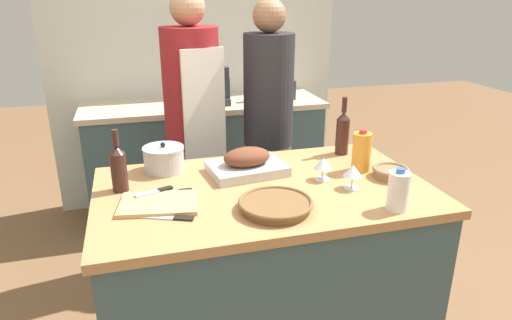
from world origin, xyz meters
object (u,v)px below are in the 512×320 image
stand_mixer (217,89)px  wine_glass_left (323,164)px  wicker_basket (276,205)px  cutting_board (159,204)px  milk_jug (398,191)px  condiment_bottle_short (253,91)px  wine_glass_right (353,172)px  knife_chef (169,218)px  knife_bread (175,191)px  wine_bottle_green (343,132)px  knife_paring (155,191)px  wine_bottle_dark (119,167)px  roasting_pan (247,164)px  condiment_bottle_tall (292,90)px  mixing_bowl (391,172)px  juice_jug (362,152)px  person_cook_guest (268,123)px  stock_pot (164,159)px  person_cook_aproned (193,123)px

stand_mixer → wine_glass_left: bearing=-82.9°
wicker_basket → cutting_board: (-0.44, 0.16, -0.01)m
milk_jug → condiment_bottle_short: 1.94m
wicker_basket → wine_glass_right: (0.38, 0.11, 0.06)m
milk_jug → knife_chef: milk_jug is taller
milk_jug → knife_bread: (-0.83, 0.40, -0.08)m
cutting_board → wine_glass_right: 0.83m
wine_bottle_green → knife_paring: 1.03m
milk_jug → wine_glass_right: milk_jug is taller
cutting_board → knife_chef: size_ratio=1.73×
milk_jug → wine_bottle_dark: (-1.05, 0.48, 0.03)m
wicker_basket → roasting_pan: bearing=91.9°
wicker_basket → wine_glass_right: size_ratio=2.73×
wine_glass_left → knife_chef: wine_glass_left is taller
cutting_board → knife_bread: (0.08, 0.11, -0.01)m
wine_bottle_dark → knife_bread: (0.23, -0.08, -0.10)m
wine_glass_right → condiment_bottle_tall: 1.71m
knife_paring → stand_mixer: size_ratio=0.59×
mixing_bowl → knife_bread: size_ratio=1.09×
milk_jug → stand_mixer: 1.93m
juice_jug → knife_paring: 0.97m
mixing_bowl → condiment_bottle_tall: condiment_bottle_tall is taller
wine_glass_left → wine_glass_right: wine_glass_right is taller
wine_bottle_dark → stand_mixer: bearing=63.8°
roasting_pan → person_cook_guest: person_cook_guest is taller
stock_pot → knife_bread: bearing=-84.9°
condiment_bottle_tall → wicker_basket: bearing=-111.5°
roasting_pan → knife_bread: (-0.35, -0.13, -0.04)m
knife_paring → condiment_bottle_short: 1.77m
stock_pot → stand_mixer: (0.49, 1.23, 0.06)m
person_cook_guest → knife_bread: bearing=-144.5°
stock_pot → wine_bottle_green: (0.92, -0.00, 0.06)m
cutting_board → knife_paring: bearing=94.8°
knife_chef → wine_bottle_dark: bearing=119.3°
wicker_basket → milk_jug: bearing=-14.7°
wine_glass_right → condiment_bottle_tall: bearing=79.2°
milk_jug → condiment_bottle_short: bearing=92.1°
condiment_bottle_short → person_cook_aproned: size_ratio=0.10×
person_cook_guest → wine_bottle_green: bearing=-83.5°
wine_glass_right → wine_bottle_dark: bearing=165.9°
stock_pot → wine_bottle_dark: wine_bottle_dark is taller
juice_jug → wine_glass_right: bearing=-126.6°
condiment_bottle_tall → milk_jug: bearing=-97.2°
mixing_bowl → stand_mixer: bearing=107.6°
person_cook_aproned → person_cook_guest: 0.47m
wine_glass_right → condiment_bottle_tall: size_ratio=0.67×
mixing_bowl → person_cook_guest: person_cook_guest is taller
roasting_pan → condiment_bottle_short: (0.40, 1.41, 0.03)m
condiment_bottle_short → juice_jug: bearing=-85.2°
stand_mixer → condiment_bottle_short: 0.29m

